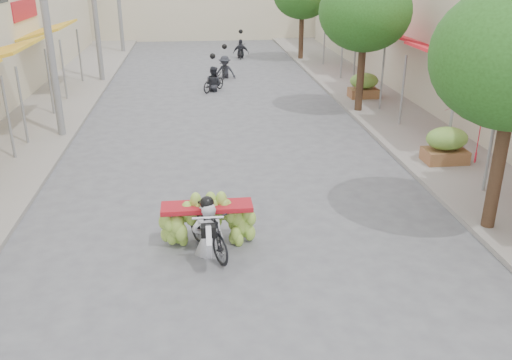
% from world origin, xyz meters
% --- Properties ---
extents(sidewalk_left, '(4.00, 60.00, 0.12)m').
position_xyz_m(sidewalk_left, '(-7.00, 15.00, 0.06)').
color(sidewalk_left, gray).
rests_on(sidewalk_left, ground).
extents(sidewalk_right, '(4.00, 60.00, 0.12)m').
position_xyz_m(sidewalk_right, '(7.00, 15.00, 0.06)').
color(sidewalk_right, gray).
rests_on(sidewalk_right, ground).
extents(utility_pole_mid, '(0.60, 0.24, 8.00)m').
position_xyz_m(utility_pole_mid, '(-5.40, 12.00, 4.03)').
color(utility_pole_mid, slate).
rests_on(utility_pole_mid, ground).
extents(street_tree_mid, '(3.40, 3.40, 5.25)m').
position_xyz_m(street_tree_mid, '(5.40, 14.00, 3.78)').
color(street_tree_mid, '#3A2719').
rests_on(street_tree_mid, ground).
extents(produce_crate_mid, '(1.20, 0.88, 1.16)m').
position_xyz_m(produce_crate_mid, '(6.20, 8.00, 0.71)').
color(produce_crate_mid, brown).
rests_on(produce_crate_mid, ground).
extents(produce_crate_far, '(1.20, 0.88, 1.16)m').
position_xyz_m(produce_crate_far, '(6.20, 16.00, 0.71)').
color(produce_crate_far, brown).
rests_on(produce_crate_far, ground).
extents(banana_motorbike, '(2.20, 1.90, 2.19)m').
position_xyz_m(banana_motorbike, '(-0.75, 3.80, 0.72)').
color(banana_motorbike, black).
rests_on(banana_motorbike, ground).
extents(market_umbrella, '(2.40, 2.40, 1.70)m').
position_xyz_m(market_umbrella, '(6.13, 6.18, 2.45)').
color(market_umbrella, '#B41827').
rests_on(market_umbrella, ground).
extents(pedestrian, '(0.91, 0.58, 1.78)m').
position_xyz_m(pedestrian, '(6.28, 16.20, 1.01)').
color(pedestrian, white).
rests_on(pedestrian, ground).
extents(bg_motorbike_a, '(1.31, 1.54, 1.95)m').
position_xyz_m(bg_motorbike_a, '(-0.07, 18.43, 0.77)').
color(bg_motorbike_a, black).
rests_on(bg_motorbike_a, ground).
extents(bg_motorbike_b, '(1.15, 1.53, 1.95)m').
position_xyz_m(bg_motorbike_b, '(0.63, 21.25, 0.89)').
color(bg_motorbike_b, black).
rests_on(bg_motorbike_b, ground).
extents(bg_motorbike_c, '(1.03, 1.49, 1.95)m').
position_xyz_m(bg_motorbike_c, '(1.94, 27.17, 0.83)').
color(bg_motorbike_c, black).
rests_on(bg_motorbike_c, ground).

